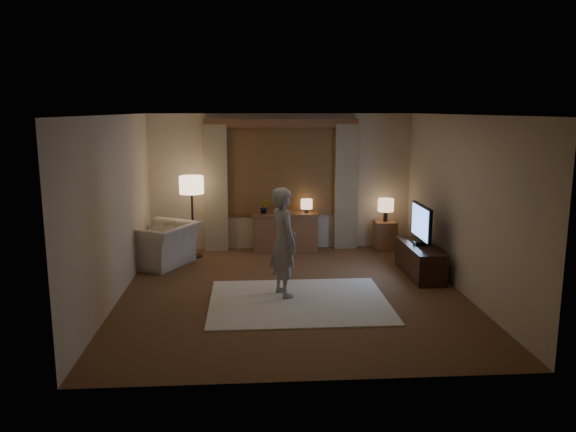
{
  "coord_description": "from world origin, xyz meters",
  "views": [
    {
      "loc": [
        -0.62,
        -7.92,
        2.68
      ],
      "look_at": [
        -0.02,
        0.6,
        1.05
      ],
      "focal_mm": 35.0,
      "sensor_mm": 36.0,
      "label": 1
    }
  ],
  "objects": [
    {
      "name": "tv_stand",
      "position": [
        2.15,
        0.76,
        0.25
      ],
      "size": [
        0.45,
        1.4,
        0.5
      ],
      "primitive_type": "cube",
      "color": "black",
      "rests_on": "floor"
    },
    {
      "name": "armchair",
      "position": [
        -2.15,
        1.65,
        0.37
      ],
      "size": [
        1.39,
        1.45,
        0.73
      ],
      "primitive_type": "imported",
      "rotation": [
        0.0,
        0.0,
        -2.05
      ],
      "color": "beige",
      "rests_on": "floor"
    },
    {
      "name": "floor_lamp",
      "position": [
        -1.65,
        2.18,
        1.26
      ],
      "size": [
        0.44,
        0.44,
        1.5
      ],
      "color": "black",
      "rests_on": "floor"
    },
    {
      "name": "rug",
      "position": [
        0.06,
        -0.41,
        0.01
      ],
      "size": [
        2.5,
        2.0,
        0.02
      ],
      "primitive_type": "cube",
      "color": "beige",
      "rests_on": "floor"
    },
    {
      "name": "table_lamp_side",
      "position": [
        1.98,
        2.45,
        0.87
      ],
      "size": [
        0.3,
        0.3,
        0.44
      ],
      "color": "black",
      "rests_on": "side_table"
    },
    {
      "name": "picture_frame",
      "position": [
        0.07,
        2.5,
        0.8
      ],
      "size": [
        0.16,
        0.02,
        0.2
      ],
      "primitive_type": "cube",
      "color": "brown",
      "rests_on": "sideboard"
    },
    {
      "name": "plant",
      "position": [
        -0.33,
        2.5,
        0.85
      ],
      "size": [
        0.17,
        0.13,
        0.3
      ],
      "primitive_type": "imported",
      "color": "#999999",
      "rests_on": "sideboard"
    },
    {
      "name": "tv",
      "position": [
        2.15,
        0.76,
        0.87
      ],
      "size": [
        0.23,
        0.92,
        0.67
      ],
      "color": "black",
      "rests_on": "tv_stand"
    },
    {
      "name": "room",
      "position": [
        0.0,
        0.5,
        1.33
      ],
      "size": [
        5.04,
        5.54,
        2.64
      ],
      "color": "brown",
      "rests_on": "ground"
    },
    {
      "name": "side_table",
      "position": [
        1.98,
        2.45,
        0.28
      ],
      "size": [
        0.4,
        0.4,
        0.56
      ],
      "primitive_type": "cube",
      "color": "brown",
      "rests_on": "floor"
    },
    {
      "name": "sideboard",
      "position": [
        0.07,
        2.5,
        0.35
      ],
      "size": [
        1.2,
        0.4,
        0.7
      ],
      "primitive_type": "cube",
      "color": "brown",
      "rests_on": "floor"
    },
    {
      "name": "person",
      "position": [
        -0.14,
        -0.14,
        0.81
      ],
      "size": [
        0.55,
        0.67,
        1.58
      ],
      "primitive_type": "imported",
      "rotation": [
        0.0,
        0.0,
        1.93
      ],
      "color": "#ADA79F",
      "rests_on": "rug"
    },
    {
      "name": "table_lamp_sideboard",
      "position": [
        0.47,
        2.5,
        0.9
      ],
      "size": [
        0.22,
        0.22,
        0.3
      ],
      "color": "black",
      "rests_on": "sideboard"
    }
  ]
}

